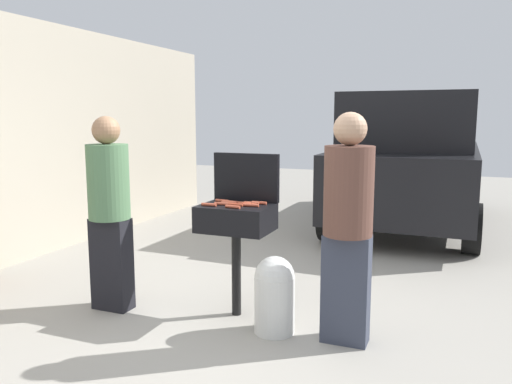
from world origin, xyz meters
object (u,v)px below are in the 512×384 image
hot_dog_2 (233,207)px  hot_dog_4 (229,203)px  bbq_grill (236,222)px  hot_dog_8 (252,203)px  person_right (348,221)px  hot_dog_5 (251,205)px  hot_dog_6 (250,204)px  hot_dog_9 (259,203)px  hot_dog_0 (222,204)px  hot_dog_10 (209,205)px  hot_dog_3 (222,201)px  propane_tank (275,293)px  hot_dog_1 (243,203)px  person_left (109,207)px  hot_dog_7 (236,205)px  parked_minivan (411,160)px  hot_dog_11 (229,202)px

hot_dog_2 → hot_dog_4: size_ratio=1.00×
bbq_grill → hot_dog_8: size_ratio=7.38×
hot_dog_4 → person_right: size_ratio=0.08×
bbq_grill → hot_dog_5: (0.15, -0.02, 0.16)m
hot_dog_6 → hot_dog_9: size_ratio=1.00×
bbq_grill → hot_dog_8: hot_dog_8 is taller
hot_dog_0 → hot_dog_9: same height
hot_dog_10 → hot_dog_3: bearing=84.3°
hot_dog_0 → hot_dog_4: bearing=49.0°
hot_dog_10 → propane_tank: bearing=-8.3°
hot_dog_1 → hot_dog_9: same height
hot_dog_4 → hot_dog_8: 0.19m
hot_dog_1 → propane_tank: size_ratio=0.21×
hot_dog_1 → hot_dog_4: 0.12m
hot_dog_3 → hot_dog_5: bearing=-18.7°
hot_dog_9 → propane_tank: hot_dog_9 is taller
person_left → person_right: 2.06m
hot_dog_6 → person_left: 1.23m
person_left → propane_tank: bearing=-12.1°
hot_dog_1 → hot_dog_7: (-0.03, -0.09, 0.00)m
bbq_grill → hot_dog_4: size_ratio=7.38×
propane_tank → parked_minivan: bearing=82.6°
hot_dog_5 → hot_dog_8: 0.10m
hot_dog_0 → parked_minivan: size_ratio=0.03×
person_right → bbq_grill: bearing=-13.8°
hot_dog_4 → propane_tank: size_ratio=0.21×
hot_dog_6 → hot_dog_7: same height
hot_dog_1 → hot_dog_8: same height
hot_dog_0 → hot_dog_1: (0.16, 0.09, 0.00)m
hot_dog_2 → hot_dog_6: (0.08, 0.15, 0.00)m
hot_dog_7 → person_left: size_ratio=0.08×
bbq_grill → propane_tank: bbq_grill is taller
hot_dog_7 → hot_dog_9: bearing=48.0°
hot_dog_8 → person_left: bearing=-163.2°
hot_dog_0 → hot_dog_10: 0.11m
hot_dog_8 → hot_dog_9: 0.07m
hot_dog_2 → person_left: bearing=-173.0°
hot_dog_3 → hot_dog_11: 0.08m
hot_dog_2 → hot_dog_8: same height
hot_dog_11 → hot_dog_6: bearing=-12.1°
hot_dog_1 → hot_dog_9: (0.12, 0.08, 0.00)m
hot_dog_11 → hot_dog_9: bearing=13.5°
hot_dog_1 → hot_dog_7: 0.09m
hot_dog_9 → person_left: bearing=-162.3°
hot_dog_4 → propane_tank: 0.85m
hot_dog_6 → propane_tank: bearing=-36.5°
hot_dog_11 → propane_tank: (0.51, -0.27, -0.65)m
hot_dog_10 → hot_dog_11: same height
person_left → parked_minivan: size_ratio=0.38×
hot_dog_7 → hot_dog_3: bearing=144.3°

